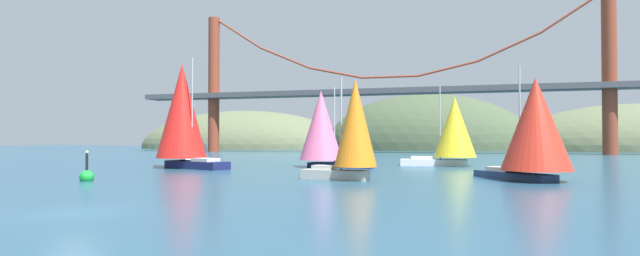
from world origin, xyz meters
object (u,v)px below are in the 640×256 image
object	(u,v)px
sailboat_scarlet_sail	(535,126)
sailboat_yellow_sail	(453,130)
sailboat_orange_sail	(354,127)
sailboat_pink_spinnaker	(322,127)
channel_buoy	(87,176)
sailboat_red_spinnaker	(183,113)
sailboat_navy_sail	(194,136)

from	to	relation	value
sailboat_scarlet_sail	sailboat_yellow_sail	bearing A→B (deg)	108.11
sailboat_orange_sail	sailboat_pink_spinnaker	world-z (taller)	sailboat_pink_spinnaker
sailboat_scarlet_sail	channel_buoy	xyz separation A→B (m)	(-33.89, -9.76, -3.95)
sailboat_orange_sail	sailboat_red_spinnaker	world-z (taller)	sailboat_red_spinnaker
sailboat_orange_sail	sailboat_yellow_sail	xyz separation A→B (m)	(7.10, 23.77, 0.11)
sailboat_scarlet_sail	sailboat_orange_sail	bearing A→B (deg)	-167.61
sailboat_orange_sail	channel_buoy	distance (m)	21.47
sailboat_navy_sail	channel_buoy	bearing A→B (deg)	-71.14
sailboat_red_spinnaker	sailboat_navy_sail	size ratio (longest dim) A/B	1.59
sailboat_scarlet_sail	sailboat_red_spinnaker	bearing A→B (deg)	167.82
sailboat_pink_spinnaker	sailboat_red_spinnaker	size ratio (longest dim) A/B	0.75
channel_buoy	sailboat_red_spinnaker	bearing A→B (deg)	97.47
sailboat_scarlet_sail	sailboat_red_spinnaker	size ratio (longest dim) A/B	0.75
sailboat_red_spinnaker	channel_buoy	bearing A→B (deg)	-82.53
sailboat_red_spinnaker	sailboat_navy_sail	xyz separation A→B (m)	(-10.76, 20.68, -2.44)
sailboat_yellow_sail	sailboat_pink_spinnaker	world-z (taller)	sailboat_yellow_sail
sailboat_yellow_sail	sailboat_navy_sail	size ratio (longest dim) A/B	1.25
sailboat_orange_sail	sailboat_scarlet_sail	bearing A→B (deg)	12.39
sailboat_red_spinnaker	channel_buoy	xyz separation A→B (m)	(2.30, -17.57, -5.81)
channel_buoy	sailboat_scarlet_sail	bearing A→B (deg)	16.06
sailboat_pink_spinnaker	channel_buoy	bearing A→B (deg)	-118.98
sailboat_pink_spinnaker	sailboat_scarlet_sail	distance (m)	24.95
sailboat_pink_spinnaker	channel_buoy	world-z (taller)	sailboat_pink_spinnaker
sailboat_navy_sail	sailboat_yellow_sail	bearing A→B (deg)	-10.94
sailboat_pink_spinnaker	sailboat_red_spinnaker	xyz separation A→B (m)	(-14.98, -5.32, 1.55)
sailboat_orange_sail	sailboat_navy_sail	xyz separation A→B (m)	(-33.08, 31.54, -0.56)
sailboat_pink_spinnaker	sailboat_navy_sail	bearing A→B (deg)	149.18
sailboat_red_spinnaker	channel_buoy	world-z (taller)	sailboat_red_spinnaker
sailboat_pink_spinnaker	sailboat_scarlet_sail	world-z (taller)	sailboat_pink_spinnaker
sailboat_navy_sail	sailboat_red_spinnaker	bearing A→B (deg)	-62.50
sailboat_pink_spinnaker	channel_buoy	distance (m)	26.51
sailboat_yellow_sail	channel_buoy	size ratio (longest dim) A/B	3.70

